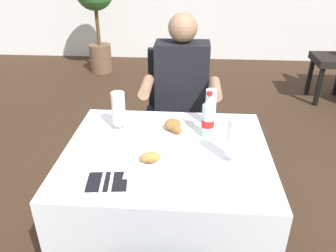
# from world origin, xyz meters

# --- Properties ---
(main_dining_table) EXTENTS (1.02, 0.87, 0.73)m
(main_dining_table) POSITION_xyz_m (-0.09, 0.01, 0.56)
(main_dining_table) COLOR white
(main_dining_table) RESTS_ON ground
(chair_far_diner_seat) EXTENTS (0.44, 0.50, 0.97)m
(chair_far_diner_seat) POSITION_xyz_m (-0.09, 0.83, 0.55)
(chair_far_diner_seat) COLOR black
(chair_far_diner_seat) RESTS_ON ground
(seated_diner_far) EXTENTS (0.50, 0.46, 1.26)m
(seated_diner_far) POSITION_xyz_m (-0.04, 0.72, 0.71)
(seated_diner_far) COLOR #282D42
(seated_diner_far) RESTS_ON ground
(plate_near_camera) EXTENTS (0.26, 0.26, 0.06)m
(plate_near_camera) POSITION_xyz_m (-0.14, -0.12, 0.75)
(plate_near_camera) COLOR white
(plate_near_camera) RESTS_ON main_dining_table
(plate_far_diner) EXTENTS (0.23, 0.23, 0.07)m
(plate_far_diner) POSITION_xyz_m (-0.06, 0.19, 0.75)
(plate_far_diner) COLOR white
(plate_far_diner) RESTS_ON main_dining_table
(beer_glass_left) EXTENTS (0.07, 0.07, 0.22)m
(beer_glass_left) POSITION_xyz_m (-0.36, 0.20, 0.84)
(beer_glass_left) COLOR white
(beer_glass_left) RESTS_ON main_dining_table
(beer_glass_middle) EXTENTS (0.07, 0.07, 0.21)m
(beer_glass_middle) POSITION_xyz_m (0.14, 0.29, 0.84)
(beer_glass_middle) COLOR white
(beer_glass_middle) RESTS_ON main_dining_table
(beer_glass_right) EXTENTS (0.07, 0.07, 0.22)m
(beer_glass_right) POSITION_xyz_m (0.23, -0.07, 0.84)
(beer_glass_right) COLOR white
(beer_glass_right) RESTS_ON main_dining_table
(cola_bottle_primary) EXTENTS (0.07, 0.07, 0.26)m
(cola_bottle_primary) POSITION_xyz_m (0.12, 0.15, 0.84)
(cola_bottle_primary) COLOR silver
(cola_bottle_primary) RESTS_ON main_dining_table
(napkin_cutlery_set) EXTENTS (0.18, 0.19, 0.01)m
(napkin_cutlery_set) POSITION_xyz_m (-0.32, -0.27, 0.73)
(napkin_cutlery_set) COLOR black
(napkin_cutlery_set) RESTS_ON main_dining_table
(potted_plant_corner) EXTENTS (0.51, 0.51, 1.37)m
(potted_plant_corner) POSITION_xyz_m (-1.29, 3.25, 0.91)
(potted_plant_corner) COLOR brown
(potted_plant_corner) RESTS_ON ground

